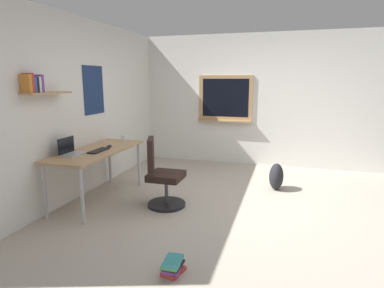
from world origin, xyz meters
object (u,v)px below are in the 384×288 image
at_px(office_chair, 162,177).
at_px(desk, 97,154).
at_px(keyboard, 99,151).
at_px(coffee_mug, 124,138).
at_px(laptop, 70,151).
at_px(computer_mouse, 109,146).
at_px(book_stack_on_floor, 173,266).
at_px(backpack, 276,177).

bearing_deg(office_chair, desk, 92.37).
distance_m(keyboard, coffee_mug, 0.81).
relative_size(laptop, keyboard, 0.84).
xyz_separation_m(laptop, computer_mouse, (0.57, -0.24, -0.04)).
relative_size(desk, keyboard, 4.44).
bearing_deg(keyboard, computer_mouse, -0.00).
relative_size(laptop, coffee_mug, 3.37).
xyz_separation_m(office_chair, computer_mouse, (0.16, 0.88, 0.35)).
relative_size(desk, book_stack_on_floor, 6.54).
bearing_deg(desk, computer_mouse, -22.55).
relative_size(office_chair, coffee_mug, 10.33).
relative_size(coffee_mug, backpack, 0.22).
distance_m(office_chair, coffee_mug, 1.21).
xyz_separation_m(coffee_mug, book_stack_on_floor, (-2.13, -1.61, -0.71)).
height_order(desk, office_chair, office_chair).
bearing_deg(backpack, book_stack_on_floor, 163.06).
relative_size(backpack, book_stack_on_floor, 1.67).
bearing_deg(laptop, coffee_mug, -9.70).
distance_m(computer_mouse, backpack, 2.61).
height_order(keyboard, book_stack_on_floor, keyboard).
distance_m(desk, laptop, 0.42).
height_order(laptop, computer_mouse, laptop).
bearing_deg(book_stack_on_floor, office_chair, 25.40).
xyz_separation_m(laptop, keyboard, (0.29, -0.24, -0.04)).
distance_m(computer_mouse, book_stack_on_floor, 2.34).
xyz_separation_m(desk, coffee_mug, (0.72, -0.03, 0.11)).
relative_size(laptop, computer_mouse, 2.98).
height_order(desk, coffee_mug, coffee_mug).
height_order(computer_mouse, book_stack_on_floor, computer_mouse).
bearing_deg(keyboard, book_stack_on_floor, -130.24).
xyz_separation_m(computer_mouse, book_stack_on_floor, (-1.60, -1.56, -0.68)).
xyz_separation_m(desk, office_chair, (0.04, -0.96, -0.27)).
bearing_deg(book_stack_on_floor, keyboard, 49.76).
relative_size(keyboard, backpack, 0.88).
distance_m(office_chair, backpack, 1.88).
xyz_separation_m(keyboard, coffee_mug, (0.80, 0.05, 0.04)).
bearing_deg(desk, book_stack_on_floor, -130.49).
bearing_deg(laptop, book_stack_on_floor, -119.89).
relative_size(laptop, backpack, 0.74).
bearing_deg(backpack, desk, 116.09).
distance_m(office_chair, laptop, 1.25).
distance_m(desk, book_stack_on_floor, 2.24).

